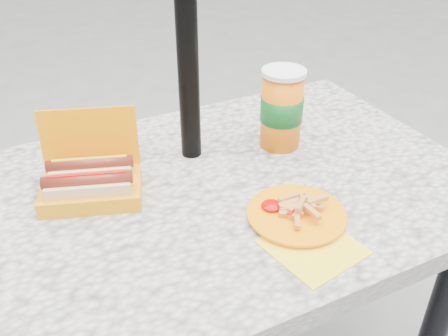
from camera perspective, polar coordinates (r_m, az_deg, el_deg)
name	(u,v)px	position (r m, az deg, el deg)	size (l,w,h in m)	color
picnic_table	(220,222)	(1.21, -0.50, -6.22)	(1.20, 0.80, 0.75)	beige
umbrella_pole	(186,15)	(1.13, -4.37, 17.06)	(0.05, 0.05, 2.20)	black
hotdog_box	(91,181)	(1.13, -14.96, -1.44)	(0.26, 0.22, 0.18)	#FF8900
fries_plate	(297,216)	(1.05, 8.38, -5.43)	(0.22, 0.29, 0.04)	yellow
soda_cup	(282,109)	(1.27, 6.60, 6.77)	(0.11, 0.11, 0.21)	orange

